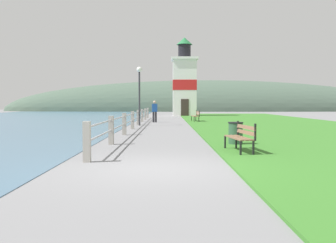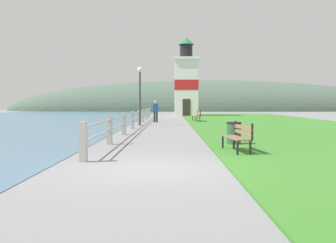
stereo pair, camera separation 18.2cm
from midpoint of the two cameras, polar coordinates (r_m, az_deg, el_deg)
ground_plane at (r=8.69m, az=-2.87°, el=-7.22°), size 160.00×160.00×0.00m
grass_verge at (r=27.10m, az=15.90°, el=-0.44°), size 12.00×52.45×0.06m
seawall_railing at (r=24.03m, az=-5.11°, el=0.63°), size 0.18×28.90×1.05m
park_bench_near at (r=11.51m, az=10.73°, el=-2.11°), size 0.67×1.70×0.94m
park_bench_midway at (r=30.36m, az=4.21°, el=0.96°), size 0.57×1.91×0.94m
lighthouse at (r=44.59m, az=2.47°, el=5.93°), size 3.13×3.13×9.27m
person_strolling at (r=29.51m, az=-2.15°, el=1.67°), size 0.44×0.27×1.71m
trash_bin at (r=13.57m, az=9.96°, el=-1.84°), size 0.54×0.54×0.84m
lamp_post at (r=25.38m, az=-4.52°, el=5.56°), size 0.36×0.36×3.96m
distant_hillside at (r=73.92m, az=5.95°, el=1.62°), size 80.00×16.00×12.00m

